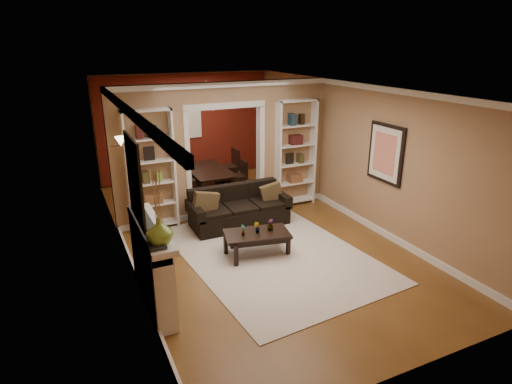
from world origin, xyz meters
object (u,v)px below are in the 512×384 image
coffee_table (257,244)px  dining_table (210,181)px  fireplace (154,265)px  bookshelf_right (295,154)px  sofa (239,207)px  bookshelf_left (151,171)px

coffee_table → dining_table: size_ratio=0.66×
fireplace → bookshelf_right: bearing=34.8°
sofa → bookshelf_left: bookshelf_left is taller
sofa → dining_table: bearing=86.6°
sofa → bookshelf_left: bearing=159.3°
sofa → coffee_table: size_ratio=1.81×
coffee_table → bookshelf_right: (1.78, 1.85, 0.95)m
sofa → bookshelf_right: (1.56, 0.58, 0.77)m
sofa → dining_table: sofa is taller
sofa → fireplace: (-2.08, -1.95, 0.20)m
fireplace → sofa: bearing=43.2°
bookshelf_right → dining_table: 2.28m
bookshelf_left → dining_table: bookshelf_left is taller
sofa → fireplace: bearing=-136.8°
sofa → fireplace: fireplace is taller
coffee_table → dining_table: bearing=95.6°
sofa → fireplace: 2.86m
bookshelf_right → dining_table: size_ratio=1.41×
sofa → bookshelf_right: size_ratio=0.85×
coffee_table → bookshelf_left: size_ratio=0.47×
dining_table → coffee_table: bearing=174.3°
bookshelf_right → dining_table: bearing=133.1°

